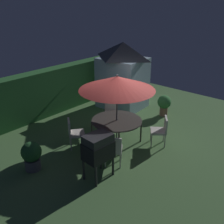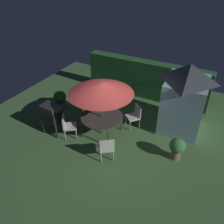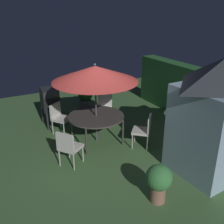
{
  "view_description": "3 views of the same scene",
  "coord_description": "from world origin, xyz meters",
  "px_view_note": "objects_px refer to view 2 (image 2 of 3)",
  "views": [
    {
      "loc": [
        -6.15,
        -4.78,
        4.29
      ],
      "look_at": [
        -0.37,
        0.28,
        0.97
      ],
      "focal_mm": 44.15,
      "sensor_mm": 36.0,
      "label": 1
    },
    {
      "loc": [
        3.08,
        -5.69,
        5.49
      ],
      "look_at": [
        0.02,
        0.09,
        1.09
      ],
      "focal_mm": 36.62,
      "sensor_mm": 36.0,
      "label": 2
    },
    {
      "loc": [
        5.54,
        -2.64,
        3.55
      ],
      "look_at": [
        -0.09,
        0.4,
        0.92
      ],
      "focal_mm": 41.82,
      "sensor_mm": 36.0,
      "label": 3
    }
  ],
  "objects_px": {
    "garden_shed": "(185,97)",
    "chair_toward_house": "(135,115)",
    "bbq_grill": "(51,114)",
    "potted_plant_by_shed": "(60,99)",
    "chair_toward_hedge": "(107,147)",
    "chair_far_side": "(67,125)",
    "chair_near_shed": "(89,105)",
    "potted_plant_by_grill": "(177,147)",
    "patio_umbrella": "(101,88)",
    "patio_table": "(102,118)"
  },
  "relations": [
    {
      "from": "bbq_grill",
      "to": "potted_plant_by_shed",
      "type": "xyz_separation_m",
      "value": [
        -0.89,
        1.54,
        -0.42
      ]
    },
    {
      "from": "potted_plant_by_grill",
      "to": "patio_table",
      "type": "bearing_deg",
      "value": -179.94
    },
    {
      "from": "bbq_grill",
      "to": "chair_toward_house",
      "type": "relative_size",
      "value": 1.33
    },
    {
      "from": "garden_shed",
      "to": "patio_table",
      "type": "distance_m",
      "value": 3.09
    },
    {
      "from": "patio_table",
      "to": "potted_plant_by_grill",
      "type": "height_order",
      "value": "potted_plant_by_grill"
    },
    {
      "from": "chair_near_shed",
      "to": "potted_plant_by_grill",
      "type": "distance_m",
      "value": 3.9
    },
    {
      "from": "bbq_grill",
      "to": "chair_far_side",
      "type": "xyz_separation_m",
      "value": [
        0.63,
        0.07,
        -0.33
      ]
    },
    {
      "from": "chair_near_shed",
      "to": "chair_toward_house",
      "type": "height_order",
      "value": "same"
    },
    {
      "from": "potted_plant_by_shed",
      "to": "chair_far_side",
      "type": "bearing_deg",
      "value": -44.11
    },
    {
      "from": "garden_shed",
      "to": "chair_near_shed",
      "type": "xyz_separation_m",
      "value": [
        -3.5,
        -1.0,
        -0.81
      ]
    },
    {
      "from": "patio_umbrella",
      "to": "potted_plant_by_shed",
      "type": "xyz_separation_m",
      "value": [
        -2.54,
        0.74,
        -1.5
      ]
    },
    {
      "from": "patio_table",
      "to": "chair_toward_hedge",
      "type": "xyz_separation_m",
      "value": [
        0.8,
        -1.09,
        -0.2
      ]
    },
    {
      "from": "patio_table",
      "to": "chair_toward_house",
      "type": "relative_size",
      "value": 1.7
    },
    {
      "from": "chair_far_side",
      "to": "chair_toward_house",
      "type": "xyz_separation_m",
      "value": [
        1.9,
        1.72,
        0.0
      ]
    },
    {
      "from": "bbq_grill",
      "to": "potted_plant_by_shed",
      "type": "bearing_deg",
      "value": 120.09
    },
    {
      "from": "potted_plant_by_shed",
      "to": "potted_plant_by_grill",
      "type": "bearing_deg",
      "value": -7.96
    },
    {
      "from": "potted_plant_by_shed",
      "to": "garden_shed",
      "type": "bearing_deg",
      "value": 11.72
    },
    {
      "from": "chair_toward_house",
      "to": "patio_umbrella",
      "type": "bearing_deg",
      "value": -131.96
    },
    {
      "from": "chair_far_side",
      "to": "garden_shed",
      "type": "bearing_deg",
      "value": 35.99
    },
    {
      "from": "chair_near_shed",
      "to": "chair_toward_hedge",
      "type": "xyz_separation_m",
      "value": [
        1.85,
        -1.87,
        0.0
      ]
    },
    {
      "from": "bbq_grill",
      "to": "potted_plant_by_grill",
      "type": "distance_m",
      "value": 4.5
    },
    {
      "from": "chair_toward_hedge",
      "to": "chair_toward_house",
      "type": "xyz_separation_m",
      "value": [
        0.09,
        2.08,
        0.0
      ]
    },
    {
      "from": "patio_table",
      "to": "chair_near_shed",
      "type": "relative_size",
      "value": 1.7
    },
    {
      "from": "chair_near_shed",
      "to": "potted_plant_by_shed",
      "type": "bearing_deg",
      "value": -178.7
    },
    {
      "from": "patio_umbrella",
      "to": "chair_toward_house",
      "type": "relative_size",
      "value": 2.47
    },
    {
      "from": "garden_shed",
      "to": "potted_plant_by_shed",
      "type": "height_order",
      "value": "garden_shed"
    },
    {
      "from": "potted_plant_by_grill",
      "to": "potted_plant_by_shed",
      "type": "bearing_deg",
      "value": 172.04
    },
    {
      "from": "chair_far_side",
      "to": "chair_toward_house",
      "type": "relative_size",
      "value": 1.0
    },
    {
      "from": "chair_toward_hedge",
      "to": "chair_toward_house",
      "type": "relative_size",
      "value": 1.0
    },
    {
      "from": "patio_umbrella",
      "to": "chair_far_side",
      "type": "relative_size",
      "value": 2.47
    },
    {
      "from": "chair_near_shed",
      "to": "potted_plant_by_grill",
      "type": "xyz_separation_m",
      "value": [
        3.82,
        -0.78,
        -0.05
      ]
    },
    {
      "from": "patio_umbrella",
      "to": "chair_near_shed",
      "type": "distance_m",
      "value": 1.92
    },
    {
      "from": "chair_far_side",
      "to": "chair_toward_hedge",
      "type": "xyz_separation_m",
      "value": [
        1.81,
        -0.35,
        0.0
      ]
    },
    {
      "from": "chair_far_side",
      "to": "potted_plant_by_grill",
      "type": "bearing_deg",
      "value": 11.03
    },
    {
      "from": "garden_shed",
      "to": "patio_umbrella",
      "type": "bearing_deg",
      "value": -144.0
    },
    {
      "from": "patio_table",
      "to": "potted_plant_by_shed",
      "type": "relative_size",
      "value": 1.93
    },
    {
      "from": "chair_near_shed",
      "to": "chair_far_side",
      "type": "distance_m",
      "value": 1.51
    },
    {
      "from": "garden_shed",
      "to": "potted_plant_by_shed",
      "type": "relative_size",
      "value": 3.3
    },
    {
      "from": "chair_toward_hedge",
      "to": "chair_near_shed",
      "type": "bearing_deg",
      "value": 134.74
    },
    {
      "from": "chair_near_shed",
      "to": "potted_plant_by_shed",
      "type": "relative_size",
      "value": 1.14
    },
    {
      "from": "chair_toward_house",
      "to": "potted_plant_by_shed",
      "type": "distance_m",
      "value": 3.43
    },
    {
      "from": "garden_shed",
      "to": "chair_toward_hedge",
      "type": "height_order",
      "value": "garden_shed"
    },
    {
      "from": "chair_toward_house",
      "to": "chair_far_side",
      "type": "bearing_deg",
      "value": -137.82
    },
    {
      "from": "chair_far_side",
      "to": "chair_toward_house",
      "type": "bearing_deg",
      "value": 42.18
    },
    {
      "from": "garden_shed",
      "to": "bbq_grill",
      "type": "height_order",
      "value": "garden_shed"
    },
    {
      "from": "patio_table",
      "to": "potted_plant_by_grill",
      "type": "xyz_separation_m",
      "value": [
        2.77,
        0.0,
        -0.25
      ]
    },
    {
      "from": "chair_toward_hedge",
      "to": "potted_plant_by_shed",
      "type": "xyz_separation_m",
      "value": [
        -3.33,
        1.83,
        -0.09
      ]
    },
    {
      "from": "garden_shed",
      "to": "chair_toward_hedge",
      "type": "xyz_separation_m",
      "value": [
        -1.65,
        -2.87,
        -0.81
      ]
    },
    {
      "from": "garden_shed",
      "to": "chair_toward_house",
      "type": "xyz_separation_m",
      "value": [
        -1.56,
        -0.79,
        -0.81
      ]
    },
    {
      "from": "chair_toward_house",
      "to": "potted_plant_by_shed",
      "type": "relative_size",
      "value": 1.14
    }
  ]
}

